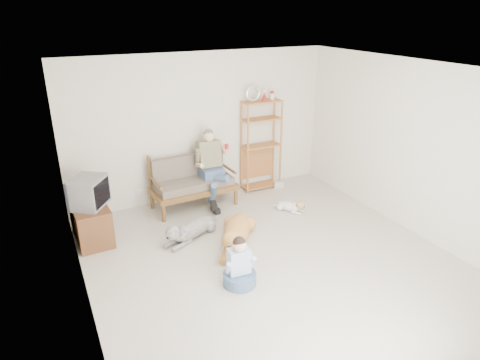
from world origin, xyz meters
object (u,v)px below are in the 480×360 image
etagere (261,144)px  loveseat (192,181)px  tv_stand (91,223)px  golden_retriever (236,233)px

etagere → loveseat: bearing=-173.3°
loveseat → etagere: size_ratio=0.74×
tv_stand → loveseat: bearing=12.3°
tv_stand → golden_retriever: 2.27m
golden_retriever → etagere: bearing=85.8°
etagere → tv_stand: (-3.38, -0.68, -0.61)m
tv_stand → golden_retriever: bearing=-32.7°
etagere → golden_retriever: 2.41m
loveseat → tv_stand: (-1.87, -0.51, -0.19)m
tv_stand → golden_retriever: tv_stand is taller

